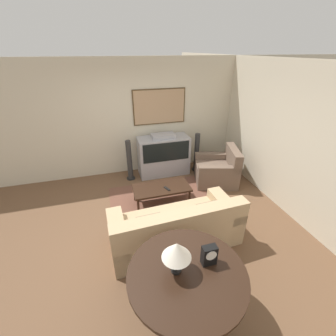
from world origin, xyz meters
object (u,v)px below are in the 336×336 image
Objects in this scene: table_lamp at (177,251)px; speaker_tower_right at (197,153)px; armchair at (217,171)px; console_table at (187,277)px; coffee_table at (162,189)px; couch at (176,228)px; mantel_clock at (209,255)px; tv at (164,155)px; speaker_tower_left at (130,161)px.

speaker_tower_right is at bearing 64.08° from table_lamp.
console_table is at bearing -17.22° from armchair.
couch is at bearing -92.39° from coffee_table.
table_lamp is 0.41m from mantel_clock.
table_lamp reaches higher than couch.
armchair is at bearing 60.26° from mantel_clock.
console_table is at bearing -100.89° from tv.
tv is 0.59× the size of couch.
console_table is 5.36× the size of mantel_clock.
mantel_clock reaches higher than couch.
mantel_clock is 0.24× the size of speaker_tower_left.
speaker_tower_left is at bearing -81.77° from couch.
coffee_table is at bearing 89.04° from mantel_clock.
couch is 1.86× the size of armchair.
couch is (-0.42, -2.34, -0.19)m from tv.
mantel_clock is at bearing -82.46° from speaker_tower_left.
couch is at bearing 90.48° from mantel_clock.
speaker_tower_left is (-0.48, 1.17, 0.12)m from coffee_table.
table_lamp is 3.78m from speaker_tower_right.
tv reaches higher than mantel_clock.
speaker_tower_left is (-0.18, 3.41, -0.25)m from console_table.
couch is 1.38m from table_lamp.
coffee_table is 2.34m from table_lamp.
tv is 2.38m from couch.
tv is 5.26× the size of mantel_clock.
table_lamp reaches higher than coffee_table.
couch is 1.84× the size of coffee_table.
armchair is 0.89× the size of console_table.
table_lamp is 0.40× the size of speaker_tower_right.
armchair is 4.77× the size of mantel_clock.
mantel_clock is (-0.04, -2.18, 0.55)m from coffee_table.
tv is 0.86m from speaker_tower_left.
speaker_tower_left is (-0.08, 3.35, -0.61)m from table_lamp.
console_table is (-0.30, -2.24, 0.37)m from coffee_table.
table_lamp is at bearing -100.42° from coffee_table.
mantel_clock is 3.61m from speaker_tower_right.
armchair reaches higher than coffee_table.
armchair is 2.84× the size of table_lamp.
table_lamp is at bearing -115.92° from speaker_tower_right.
armchair is 0.76m from speaker_tower_right.
armchair is at bearing -136.78° from couch.
mantel_clock is at bearing -96.83° from tv.
speaker_tower_right is at bearing 0.00° from speaker_tower_left.
console_table is at bearing -97.53° from coffee_table.
speaker_tower_right is at bearing 69.34° from mantel_clock.
couch is at bearing 77.61° from console_table.
mantel_clock is 0.24× the size of speaker_tower_right.
speaker_tower_right is at bearing -4.81° from tv.
speaker_tower_left is at bearing 180.00° from speaker_tower_right.
speaker_tower_right reaches higher than console_table.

